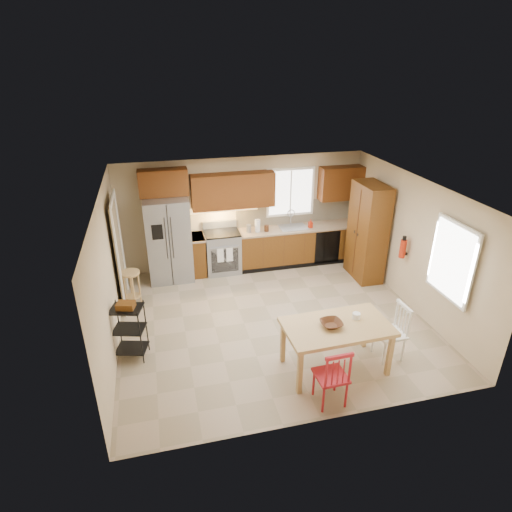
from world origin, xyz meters
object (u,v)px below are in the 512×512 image
Objects in this scene: pantry at (367,232)px; fire_extinguisher at (403,249)px; refrigerator at (169,240)px; bar_stool at (132,289)px; chair_white at (390,332)px; utility_cart at (130,332)px; dining_table at (335,347)px; soap_bottle at (311,224)px; range_stove at (222,252)px; table_bowl at (331,326)px; table_jar at (356,317)px; chair_red at (331,375)px.

pantry is 1.07m from fire_extinguisher.
refrigerator reaches higher than bar_stool.
chair_white is 0.98× the size of utility_cart.
refrigerator is 4.34m from dining_table.
refrigerator is 1.13× the size of dining_table.
soap_bottle is at bearing 48.48° from utility_cart.
chair_white is at bearing -108.65° from pantry.
range_stove is 0.95× the size of utility_cart.
dining_table is 0.95m from chair_white.
soap_bottle is at bearing -0.45° from refrigerator.
utility_cart reaches higher than table_bowl.
pantry is (0.95, -0.90, 0.05)m from soap_bottle.
table_jar is (-1.70, -1.58, -0.28)m from fire_extinguisher.
utility_cart is at bearing -172.88° from fire_extinguisher.
range_stove is 3.92m from table_jar.
soap_bottle is 4.15m from bar_stool.
refrigerator reaches higher than chair_red.
pantry reaches higher than bar_stool.
fire_extinguisher is at bearing 22.53° from utility_cart.
dining_table is at bearing -73.13° from range_stove.
table_bowl is at bearing -59.23° from refrigerator.
soap_bottle is 3.58m from table_jar.
bar_stool is (-3.08, 2.65, -0.02)m from dining_table.
chair_white is at bearing -89.26° from soap_bottle.
dining_table is (-1.85, -2.73, -0.66)m from pantry.
utility_cart is (-2.73, 1.69, 0.01)m from chair_red.
refrigerator is 4.42m from table_jar.
fire_extinguisher reaches higher than utility_cart.
fire_extinguisher is 0.38× the size of chair_red.
table_jar is at bearing -43.60° from bar_stool.
chair_red is (1.93, -4.30, -0.44)m from refrigerator.
chair_white reaches higher than dining_table.
table_jar reaches higher than bar_stool.
table_bowl reaches higher than dining_table.
pantry is 3.37m from table_bowl.
refrigerator is 1.93× the size of chair_white.
utility_cart is (-1.95, -2.68, 0.02)m from range_stove.
chair_red is at bearing 116.47° from chair_white.
range_stove reaches higher than table_jar.
fire_extinguisher reaches higher than dining_table.
refrigerator is at bearing 40.00° from chair_white.
bar_stool is (-2.98, 2.65, -0.42)m from table_bowl.
table_jar is 4.29m from bar_stool.
range_stove is 4.43m from chair_red.
range_stove is at bearing 161.71° from pantry.
chair_white is (0.05, -3.58, -0.52)m from soap_bottle.
table_bowl is at bearing 67.17° from chair_red.
fire_extinguisher is 0.38× the size of chair_white.
utility_cart is (-4.93, -1.69, -0.57)m from pantry.
chair_white is 1.10m from table_bowl.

